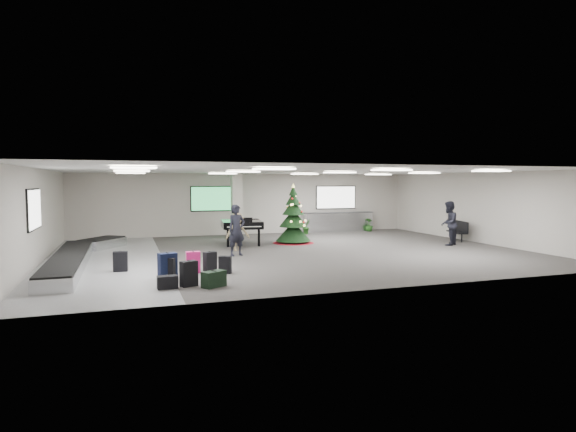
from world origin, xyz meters
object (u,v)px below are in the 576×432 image
object	(u,v)px
baggage_carousel	(77,257)
traveler_b	(237,232)
christmas_tree	(293,223)
grand_piano	(242,225)
bench	(459,230)
potted_plant_left	(307,227)
traveler_bench	(449,223)
potted_plant_right	(369,225)
traveler_a	(237,230)
service_counter	(338,222)
pink_suitcase	(193,262)

from	to	relation	value
baggage_carousel	traveler_b	distance (m)	5.94
christmas_tree	grand_piano	world-z (taller)	christmas_tree
baggage_carousel	bench	bearing A→B (deg)	3.51
baggage_carousel	potted_plant_left	size ratio (longest dim) A/B	12.30
traveler_bench	baggage_carousel	bearing A→B (deg)	-37.39
christmas_tree	potted_plant_right	xyz separation A→B (m)	(5.77, 3.56, -0.55)
baggage_carousel	traveler_a	world-z (taller)	traveler_a
traveler_bench	christmas_tree	bearing A→B (deg)	-61.92
service_counter	grand_piano	world-z (taller)	grand_piano
pink_suitcase	bench	world-z (taller)	bench
traveler_b	potted_plant_left	size ratio (longest dim) A/B	1.94
bench	traveler_a	distance (m)	10.99
service_counter	pink_suitcase	distance (m)	13.59
service_counter	traveler_b	bearing A→B (deg)	-140.94
pink_suitcase	traveler_bench	bearing A→B (deg)	15.59
traveler_a	traveler_bench	size ratio (longest dim) A/B	0.99
bench	traveler_a	bearing A→B (deg)	-156.85
baggage_carousel	bench	size ratio (longest dim) A/B	6.30
potted_plant_left	traveler_a	bearing A→B (deg)	-129.93
pink_suitcase	service_counter	bearing A→B (deg)	47.89
grand_piano	bench	size ratio (longest dim) A/B	1.54
christmas_tree	grand_piano	size ratio (longest dim) A/B	1.13
christmas_tree	bench	xyz separation A→B (m)	(7.66, -1.68, -0.40)
traveler_b	potted_plant_right	distance (m)	10.16
baggage_carousel	traveler_bench	world-z (taller)	traveler_bench
traveler_bench	potted_plant_right	xyz separation A→B (m)	(-0.38, 6.48, -0.59)
grand_piano	bench	distance (m)	10.18
pink_suitcase	potted_plant_left	bearing A→B (deg)	53.12
grand_piano	traveler_b	xyz separation A→B (m)	(-0.61, -1.86, -0.12)
grand_piano	traveler_b	distance (m)	1.96
pink_suitcase	bench	bearing A→B (deg)	19.07
baggage_carousel	traveler_bench	size ratio (longest dim) A/B	5.04
pink_suitcase	grand_piano	bearing A→B (deg)	65.41
potted_plant_left	potted_plant_right	size ratio (longest dim) A/B	1.06
baggage_carousel	grand_piano	bearing A→B (deg)	24.23
pink_suitcase	traveler_bench	world-z (taller)	traveler_bench
traveler_b	traveler_bench	size ratio (longest dim) A/B	0.79
traveler_b	potted_plant_right	xyz separation A→B (m)	(8.71, 5.21, -0.39)
service_counter	bench	world-z (taller)	service_counter
service_counter	potted_plant_left	bearing A→B (deg)	-160.71
traveler_a	traveler_b	size ratio (longest dim) A/B	1.25
pink_suitcase	traveler_b	bearing A→B (deg)	62.29
baggage_carousel	potted_plant_left	xyz separation A→B (m)	(10.67, 5.97, 0.18)
bench	christmas_tree	bearing A→B (deg)	-175.45
traveler_a	baggage_carousel	bearing A→B (deg)	161.26
traveler_bench	grand_piano	bearing A→B (deg)	-56.75
service_counter	christmas_tree	distance (m)	5.75
baggage_carousel	christmas_tree	bearing A→B (deg)	17.06
traveler_a	potted_plant_left	xyz separation A→B (m)	(5.15, 6.15, -0.56)
potted_plant_right	christmas_tree	bearing A→B (deg)	-148.31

